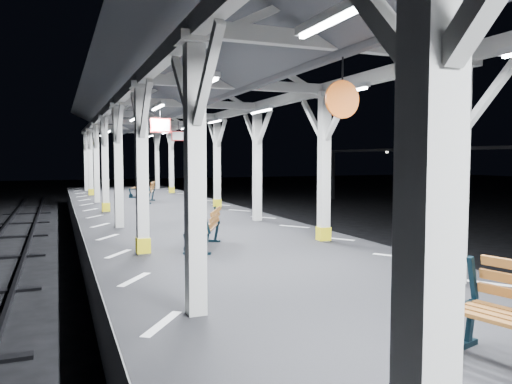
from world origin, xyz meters
TOP-DOWN VIEW (x-y plane):
  - ground at (0.00, 0.00)m, footprint 120.00×120.00m
  - platform at (0.00, 0.00)m, footprint 6.00×50.00m
  - hazard_stripes_left at (-2.45, 0.00)m, footprint 1.00×48.00m
  - hazard_stripes_right at (2.45, 0.00)m, footprint 1.00×48.00m
  - track_right at (5.00, 0.00)m, footprint 2.20×60.00m
  - canopy at (0.00, -0.01)m, footprint 5.40×49.00m
  - bench_mid at (-0.65, 2.18)m, footprint 1.13×1.59m
  - bench_far at (-0.01, 13.22)m, footprint 1.00×1.70m
  - bench_extra at (0.17, 16.42)m, footprint 1.14×1.73m

SIDE VIEW (x-z plane):
  - ground at x=0.00m, z-range 0.00..0.00m
  - track_right at x=5.00m, z-range 0.00..0.16m
  - platform at x=0.00m, z-range 0.00..1.00m
  - hazard_stripes_left at x=-2.45m, z-range 1.00..1.01m
  - hazard_stripes_right at x=2.45m, z-range 1.00..1.01m
  - bench_mid at x=-0.65m, z-range 1.03..1.84m
  - bench_far at x=-0.01m, z-range 1.03..1.89m
  - bench_extra at x=0.17m, z-range 1.03..1.91m
  - canopy at x=0.00m, z-range 2.23..6.88m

